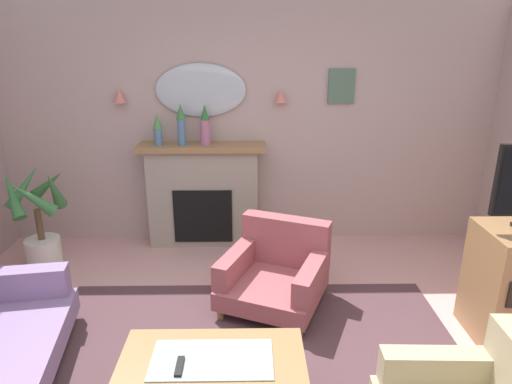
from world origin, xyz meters
name	(u,v)px	position (x,y,z in m)	size (l,w,h in m)	color
wall_back	(248,124)	(0.00, 2.59, 1.33)	(6.40, 0.10, 2.67)	#B29993
patterned_rug	(248,375)	(0.00, 0.20, 0.01)	(3.20, 2.40, 0.01)	#4C3338
fireplace	(204,196)	(-0.50, 2.37, 0.57)	(1.36, 0.36, 1.16)	gray
mantel_vase_right	(158,128)	(-0.95, 2.34, 1.34)	(0.10, 0.10, 0.33)	#4C7093
mantel_vase_left	(181,123)	(-0.70, 2.34, 1.39)	(0.10, 0.10, 0.43)	#4C7093
mantel_vase_centre	(205,126)	(-0.45, 2.34, 1.36)	(0.11, 0.11, 0.42)	#9E6084
wall_mirror	(201,90)	(-0.50, 2.51, 1.71)	(0.96, 0.06, 0.56)	#B2BCC6
wall_sconce_left	(120,96)	(-1.35, 2.46, 1.66)	(0.14, 0.14, 0.14)	#D17066
wall_sconce_right	(281,96)	(0.35, 2.46, 1.66)	(0.14, 0.14, 0.14)	#D17066
framed_picture	(342,86)	(1.00, 2.52, 1.75)	(0.28, 0.03, 0.36)	#4C6B56
coffee_table	(212,368)	(-0.21, -0.17, 0.38)	(1.10, 0.60, 0.45)	olive
tv_remote	(179,367)	(-0.39, -0.24, 0.45)	(0.04, 0.16, 0.02)	black
armchair_in_corner	(277,270)	(0.25, 1.15, 0.31)	(1.05, 1.06, 0.71)	#934C51
potted_plant_tall_palm	(39,221)	(-2.10, 1.84, 0.50)	(0.62, 0.65, 1.05)	silver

